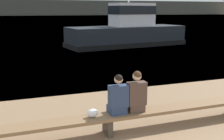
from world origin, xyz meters
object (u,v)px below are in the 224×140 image
Objects in this scene: bench_main at (108,118)px; shopping_bag at (93,113)px; person_right at (136,94)px; tugboat_red at (128,32)px; person_left at (118,98)px.

shopping_bag reaches higher than bench_main.
bench_main is 30.91× the size of shopping_bag.
bench_main is 7.99× the size of person_right.
bench_main is at bearing 147.08° from tugboat_red.
tugboat_red reaches higher than person_right.
person_right is 15.93m from tugboat_red.
person_left is 3.69× the size of shopping_bag.
person_left is at bearing 1.90° from bench_main.
person_left is at bearing 147.88° from tugboat_red.
shopping_bag is at bearing 179.97° from person_right.
tugboat_red is (6.77, 14.74, 0.66)m from bench_main.
shopping_bag is 16.37m from tugboat_red.
tugboat_red reaches higher than shopping_bag.
person_right is 3.87× the size of shopping_bag.
person_right reaches higher than bench_main.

